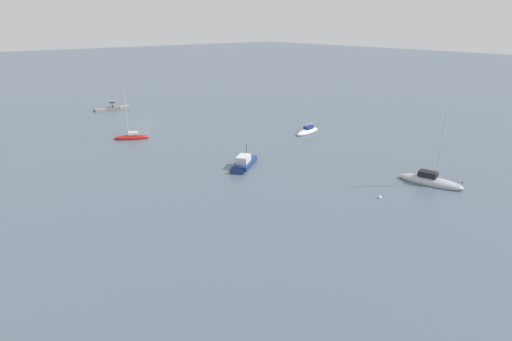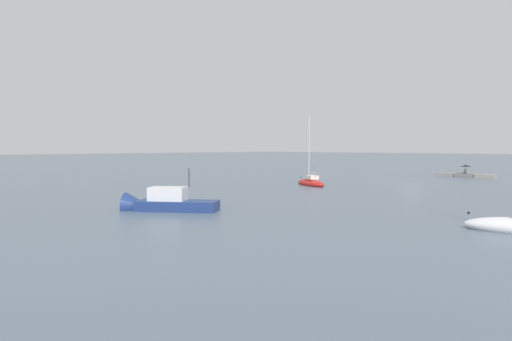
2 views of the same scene
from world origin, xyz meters
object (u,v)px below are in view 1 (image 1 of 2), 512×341
umbrella_open_black (112,102)px  sailboat_red_far (132,137)px  sailboat_grey_near (430,181)px  mooring_buoy_near (380,197)px  person_seated_grey_left (113,106)px  motorboat_navy_far (243,165)px  sailboat_white_mid (307,131)px

umbrella_open_black → sailboat_red_far: sailboat_red_far is taller
sailboat_grey_near → sailboat_red_far: 48.27m
umbrella_open_black → mooring_buoy_near: (-4.15, 69.71, -1.58)m
person_seated_grey_left → sailboat_grey_near: (-12.81, 70.95, -0.40)m
person_seated_grey_left → sailboat_red_far: size_ratio=0.09×
motorboat_navy_far → mooring_buoy_near: bearing=162.1°
person_seated_grey_left → sailboat_red_far: (7.24, 27.04, -0.49)m
umbrella_open_black → sailboat_white_mid: 47.54m
umbrella_open_black → sailboat_white_mid: sailboat_white_mid is taller
sailboat_white_mid → mooring_buoy_near: bearing=139.3°
person_seated_grey_left → sailboat_grey_near: 72.10m
person_seated_grey_left → sailboat_red_far: bearing=85.6°
sailboat_white_mid → sailboat_red_far: sailboat_red_far is taller
umbrella_open_black → sailboat_red_far: 28.06m
umbrella_open_black → sailboat_grey_near: sailboat_grey_near is taller
person_seated_grey_left → mooring_buoy_near: 69.80m
sailboat_red_far → motorboat_navy_far: (-5.59, 24.23, 0.10)m
sailboat_white_mid → mooring_buoy_near: size_ratio=18.09×
sailboat_grey_near → sailboat_red_far: sailboat_grey_near is taller
sailboat_red_far → mooring_buoy_near: size_ratio=18.08×
umbrella_open_black → sailboat_grey_near: 72.14m
sailboat_grey_near → sailboat_white_mid: sailboat_grey_near is taller
person_seated_grey_left → sailboat_red_far: 28.00m
umbrella_open_black → mooring_buoy_near: 69.85m
person_seated_grey_left → motorboat_navy_far: (1.64, 51.27, -0.39)m
sailboat_grey_near → motorboat_navy_far: (14.46, -19.68, 0.01)m
sailboat_red_far → mooring_buoy_near: bearing=-137.3°
motorboat_navy_far → mooring_buoy_near: 19.30m
sailboat_white_mid → motorboat_navy_far: bearing=99.8°
umbrella_open_black → sailboat_white_mid: size_ratio=0.18×
sailboat_red_far → motorboat_navy_far: 24.87m
sailboat_grey_near → mooring_buoy_near: bearing=-22.1°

